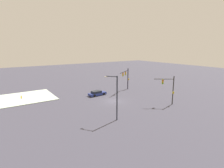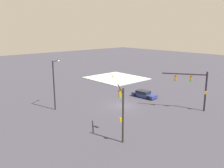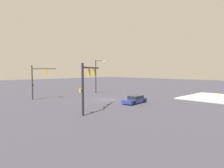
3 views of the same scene
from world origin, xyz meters
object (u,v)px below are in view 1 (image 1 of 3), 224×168
object	(u,v)px
traffic_signal_near_corner	(126,76)
sedan_car_approaching	(97,93)
traffic_signal_opposite_side	(169,87)
fire_hydrant_on_curb	(21,97)
streetlamp_curved_arm	(115,95)

from	to	relation	value
traffic_signal_near_corner	sedan_car_approaching	bearing A→B (deg)	-32.07
traffic_signal_opposite_side	fire_hydrant_on_curb	size ratio (longest dim) A/B	8.51
streetlamp_curved_arm	fire_hydrant_on_curb	size ratio (longest dim) A/B	10.46
sedan_car_approaching	fire_hydrant_on_curb	bearing A→B (deg)	151.28
traffic_signal_near_corner	streetlamp_curved_arm	size ratio (longest dim) A/B	0.80
traffic_signal_opposite_side	sedan_car_approaching	world-z (taller)	traffic_signal_opposite_side
traffic_signal_near_corner	traffic_signal_opposite_side	size ratio (longest dim) A/B	0.98
streetlamp_curved_arm	fire_hydrant_on_curb	world-z (taller)	streetlamp_curved_arm
fire_hydrant_on_curb	traffic_signal_near_corner	bearing A→B (deg)	164.79
traffic_signal_opposite_side	sedan_car_approaching	bearing A→B (deg)	-22.16
fire_hydrant_on_curb	traffic_signal_opposite_side	bearing A→B (deg)	139.27
traffic_signal_near_corner	fire_hydrant_on_curb	world-z (taller)	traffic_signal_near_corner
sedan_car_approaching	traffic_signal_opposite_side	bearing A→B (deg)	-62.93
traffic_signal_near_corner	fire_hydrant_on_curb	size ratio (longest dim) A/B	8.37
traffic_signal_near_corner	traffic_signal_opposite_side	world-z (taller)	traffic_signal_opposite_side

